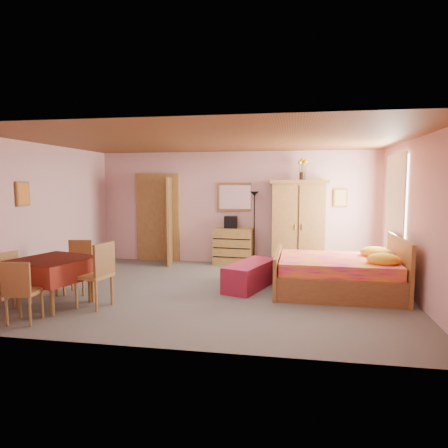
% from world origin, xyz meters
% --- Properties ---
extents(floor, '(6.50, 6.50, 0.00)m').
position_xyz_m(floor, '(0.00, 0.00, 0.00)').
color(floor, '#6A645D').
rests_on(floor, ground).
extents(ceiling, '(6.50, 6.50, 0.00)m').
position_xyz_m(ceiling, '(0.00, 0.00, 2.60)').
color(ceiling, brown).
rests_on(ceiling, wall_back).
extents(wall_back, '(6.50, 0.10, 2.60)m').
position_xyz_m(wall_back, '(0.00, 2.50, 1.30)').
color(wall_back, '#CE9596').
rests_on(wall_back, floor).
extents(wall_front, '(6.50, 0.10, 2.60)m').
position_xyz_m(wall_front, '(0.00, -2.50, 1.30)').
color(wall_front, '#CE9596').
rests_on(wall_front, floor).
extents(wall_left, '(0.10, 5.00, 2.60)m').
position_xyz_m(wall_left, '(-3.25, 0.00, 1.30)').
color(wall_left, '#CE9596').
rests_on(wall_left, floor).
extents(wall_right, '(0.10, 5.00, 2.60)m').
position_xyz_m(wall_right, '(3.25, 0.00, 1.30)').
color(wall_right, '#CE9596').
rests_on(wall_right, floor).
extents(doorway, '(1.06, 0.12, 2.15)m').
position_xyz_m(doorway, '(-1.90, 2.47, 1.02)').
color(doorway, '#9E6B35').
rests_on(doorway, floor).
extents(window, '(0.08, 1.40, 1.95)m').
position_xyz_m(window, '(3.21, 1.20, 1.45)').
color(window, white).
rests_on(window, wall_right).
extents(picture_left, '(0.04, 0.32, 0.42)m').
position_xyz_m(picture_left, '(-3.22, -0.60, 1.70)').
color(picture_left, orange).
rests_on(picture_left, wall_left).
extents(picture_back, '(0.30, 0.04, 0.40)m').
position_xyz_m(picture_back, '(2.35, 2.47, 1.55)').
color(picture_back, '#D8BF59').
rests_on(picture_back, wall_back).
extents(chest_of_drawers, '(0.92, 0.51, 0.84)m').
position_xyz_m(chest_of_drawers, '(-0.02, 2.29, 0.42)').
color(chest_of_drawers, '#AE7F3A').
rests_on(chest_of_drawers, floor).
extents(wall_mirror, '(0.85, 0.09, 0.67)m').
position_xyz_m(wall_mirror, '(-0.02, 2.50, 1.55)').
color(wall_mirror, white).
rests_on(wall_mirror, wall_back).
extents(stereo, '(0.31, 0.23, 0.28)m').
position_xyz_m(stereo, '(-0.09, 2.32, 0.98)').
color(stereo, black).
rests_on(stereo, chest_of_drawers).
extents(floor_lamp, '(0.26, 0.26, 1.69)m').
position_xyz_m(floor_lamp, '(0.45, 2.28, 0.84)').
color(floor_lamp, black).
rests_on(floor_lamp, floor).
extents(wardrobe, '(1.28, 0.72, 1.94)m').
position_xyz_m(wardrobe, '(1.42, 2.18, 0.97)').
color(wardrobe, olive).
rests_on(wardrobe, floor).
extents(sunflower_vase, '(0.20, 0.20, 0.47)m').
position_xyz_m(sunflower_vase, '(1.50, 2.22, 2.18)').
color(sunflower_vase, yellow).
rests_on(sunflower_vase, wardrobe).
extents(bed, '(2.15, 1.71, 0.98)m').
position_xyz_m(bed, '(2.08, 0.29, 0.49)').
color(bed, '#E01581').
rests_on(bed, floor).
extents(bench, '(0.93, 1.45, 0.45)m').
position_xyz_m(bench, '(0.58, 0.35, 0.23)').
color(bench, maroon).
rests_on(bench, floor).
extents(dining_table, '(1.24, 1.24, 0.74)m').
position_xyz_m(dining_table, '(-2.29, -1.23, 0.37)').
color(dining_table, maroon).
rests_on(dining_table, floor).
extents(chair_south, '(0.43, 0.43, 0.86)m').
position_xyz_m(chair_south, '(-2.25, -1.98, 0.43)').
color(chair_south, '#9B6734').
rests_on(chair_south, floor).
extents(chair_north, '(0.46, 0.46, 0.89)m').
position_xyz_m(chair_north, '(-2.31, -0.53, 0.45)').
color(chair_north, '#A06F36').
rests_on(chair_north, floor).
extents(chair_west, '(0.47, 0.47, 0.82)m').
position_xyz_m(chair_west, '(-2.91, -1.31, 0.41)').
color(chair_west, '#996134').
rests_on(chair_west, floor).
extents(chair_east, '(0.54, 0.54, 1.00)m').
position_xyz_m(chair_east, '(-1.65, -1.18, 0.50)').
color(chair_east, '#AC743A').
rests_on(chair_east, floor).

